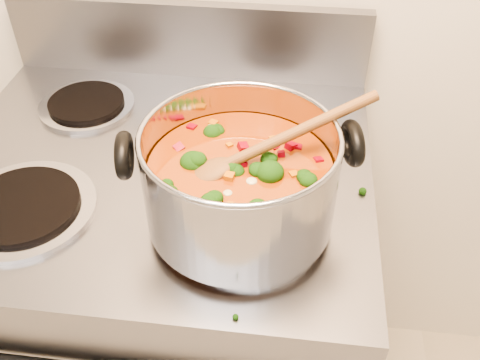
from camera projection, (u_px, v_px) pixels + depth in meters
The scene contains 4 objects.
electric_range at pixel (177, 310), 1.25m from camera, with size 0.76×0.69×1.08m.
stockpot at pixel (240, 181), 0.77m from camera, with size 0.35×0.28×0.17m.
wooden_spoon at pixel (253, 152), 0.75m from camera, with size 0.27×0.15×0.11m.
cooktop_crumbs at pixel (301, 229), 0.82m from camera, with size 0.28×0.37×0.01m.
Camera 1 is at (0.28, 0.45, 1.52)m, focal length 40.00 mm.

